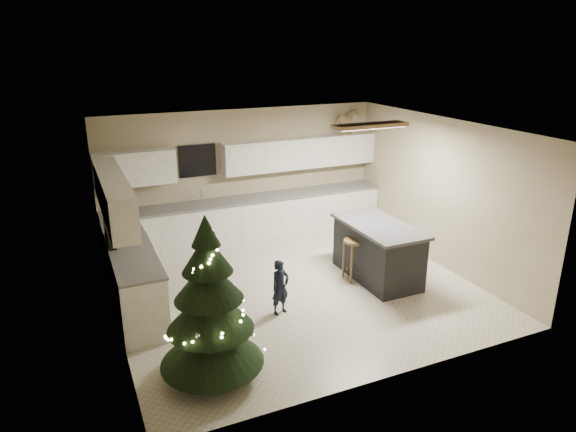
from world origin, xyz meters
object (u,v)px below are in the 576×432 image
object	(u,v)px
bar_stool	(355,250)
christmas_tree	(210,313)
island	(378,251)
toddler	(280,287)
rocking_horse	(347,121)

from	to	relation	value
bar_stool	christmas_tree	size ratio (longest dim) A/B	0.34
island	toddler	bearing A→B (deg)	-167.11
bar_stool	toddler	distance (m)	1.68
bar_stool	christmas_tree	distance (m)	3.32
island	rocking_horse	xyz separation A→B (m)	(0.75, 2.44, 1.78)
christmas_tree	rocking_horse	world-z (taller)	rocking_horse
island	bar_stool	distance (m)	0.40
toddler	bar_stool	bearing A→B (deg)	3.25
christmas_tree	toddler	bearing A→B (deg)	38.09
christmas_tree	rocking_horse	distance (m)	5.80
island	toddler	size ratio (longest dim) A/B	2.04
island	christmas_tree	size ratio (longest dim) A/B	0.84
island	rocking_horse	size ratio (longest dim) A/B	2.74
bar_stool	rocking_horse	distance (m)	3.12
bar_stool	toddler	size ratio (longest dim) A/B	0.84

